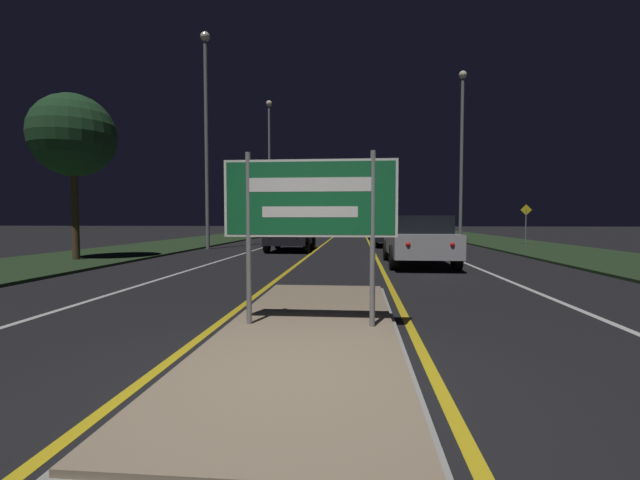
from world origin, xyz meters
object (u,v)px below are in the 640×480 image
Objects in this scene: streetlight_left_far at (269,155)px; car_receding_1 at (392,232)px; car_receding_0 at (418,239)px; streetlight_left_near at (206,122)px; warning_sign at (526,220)px; highway_sign at (310,205)px; car_receding_3 at (414,226)px; streetlight_right_near at (462,143)px; car_approaching_0 at (291,234)px; car_receding_2 at (381,229)px.

car_receding_1 is at bearing -49.84° from streetlight_left_far.
car_receding_0 is 1.02× the size of car_receding_1.
streetlight_left_near is 4.74× the size of warning_sign.
car_receding_3 is at bearing 80.41° from highway_sign.
streetlight_left_far is 1.10× the size of streetlight_right_near.
streetlight_right_near is (12.83, -8.62, -0.71)m from streetlight_left_far.
streetlight_right_near is 5.55m from warning_sign.
car_receding_0 is at bearing -49.19° from car_approaching_0.
streetlight_left_far reaches higher than warning_sign.
car_receding_0 reaches higher than car_receding_3.
streetlight_right_near reaches higher than car_receding_1.
car_receding_2 is at bearing 67.69° from car_approaching_0.
car_receding_1 is 1.07× the size of car_receding_2.
car_receding_3 is at bearing 78.50° from car_receding_1.
streetlight_left_far reaches higher than streetlight_right_near.
car_receding_1 reaches higher than car_receding_2.
streetlight_left_near is (-6.62, 14.69, 4.47)m from highway_sign.
warning_sign is at bearing 55.38° from car_receding_0.
warning_sign reaches higher than car_approaching_0.
car_receding_0 is 25.72m from car_receding_3.
car_receding_1 is 2.10× the size of warning_sign.
highway_sign reaches higher than warning_sign.
car_receding_0 is at bearing -89.19° from car_receding_2.
car_receding_2 is at bearing 84.88° from highway_sign.
car_approaching_0 is at bearing -7.46° from streetlight_left_near.
car_receding_3 is (5.73, 33.89, -0.88)m from highway_sign.
streetlight_right_near is 2.09× the size of car_receding_3.
streetlight_left_far is (0.26, 13.47, 0.36)m from streetlight_left_near.
car_approaching_0 reaches higher than car_receding_2.
streetlight_left_near is 0.96× the size of streetlight_left_far.
highway_sign is 0.49× the size of car_receding_1.
highway_sign reaches higher than car_receding_0.
car_receding_1 is at bearing 90.65° from car_receding_0.
streetlight_right_near is at bearing 20.33° from streetlight_left_near.
car_receding_2 is 1.96× the size of warning_sign.
car_receding_3 is at bearing 67.28° from car_receding_2.
streetlight_right_near is at bearing 71.68° from highway_sign.
streetlight_left_near reaches higher than highway_sign.
car_receding_0 is 1.12× the size of car_approaching_0.
streetlight_left_near is 2.21× the size of car_receding_3.
highway_sign is 0.23× the size of streetlight_right_near.
streetlight_right_near is at bearing 70.66° from car_receding_0.
car_receding_3 reaches higher than car_receding_1.
car_receding_2 is (8.66, -2.45, -5.75)m from streetlight_left_far.
warning_sign is (7.40, 1.19, 0.65)m from car_receding_1.
streetlight_right_near reaches higher than car_receding_0.
car_approaching_0 is (-4.88, -3.59, 0.04)m from car_receding_1.
car_receding_2 is at bearing 90.98° from car_receding_1.
streetlight_right_near is at bearing -55.95° from car_receding_2.
car_receding_1 is 7.52m from warning_sign.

